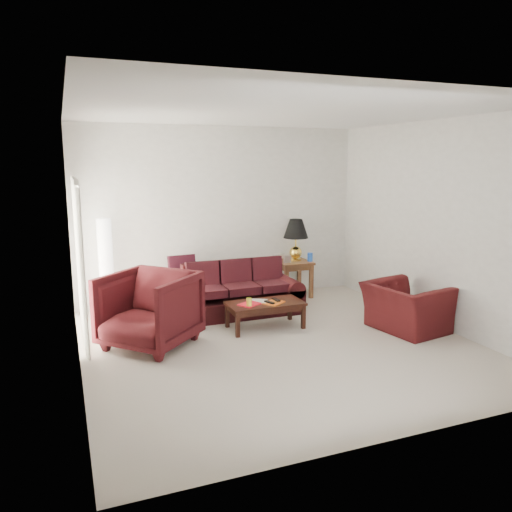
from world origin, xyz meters
The scene contains 19 objects.
floor centered at (0.00, 0.00, 0.00)m, with size 5.00×5.00×0.00m, color beige.
blinds centered at (-2.42, 1.30, 1.08)m, with size 0.10×2.00×2.16m, color silver.
sofa centered at (-0.05, 1.46, 0.40)m, with size 1.97×0.85×0.81m, color black, non-canonical shape.
throw_pillow centered at (-0.81, 2.12, 0.68)m, with size 0.44×0.13×0.44m, color black.
end_table centered at (1.23, 2.15, 0.32)m, with size 0.59×0.59×0.65m, color #51251C, non-canonical shape.
table_lamp centered at (1.29, 2.18, 1.02)m, with size 0.45×0.45×0.75m, color #E8BE48, non-canonical shape.
clock centered at (1.06, 2.05, 0.71)m, with size 0.13×0.04×0.13m, color silver.
blue_canister centered at (1.49, 2.02, 0.72)m, with size 0.10×0.10×0.15m, color #1C4DB6.
picture_frame centered at (1.03, 2.38, 0.73)m, with size 0.14×0.02×0.18m, color #B3B4B7.
floor_lamp centered at (-2.00, 2.20, 0.78)m, with size 0.25×0.25×1.56m, color silver, non-canonical shape.
armchair_left centered at (-1.61, 0.57, 0.49)m, with size 1.06×1.09×0.99m, color #3B0D11.
armchair_right centered at (1.93, -0.13, 0.34)m, with size 1.04×0.91×0.68m, color #3D0E0F.
coffee_table centered at (0.08, 0.69, 0.19)m, with size 1.11×0.55×0.39m, color black, non-canonical shape.
magazine_red centered at (-0.17, 0.65, 0.40)m, with size 0.29×0.22×0.02m, color red.
magazine_white centered at (-0.02, 0.76, 0.40)m, with size 0.29×0.22×0.02m, color silver.
magazine_orange centered at (0.18, 0.60, 0.40)m, with size 0.29×0.21×0.02m, color orange.
remote_a centered at (0.10, 0.58, 0.42)m, with size 0.05×0.18×0.02m, color black.
remote_b centered at (0.24, 0.67, 0.42)m, with size 0.06×0.19×0.02m, color black.
yellow_glass centered at (-0.22, 0.56, 0.45)m, with size 0.08×0.08×0.13m, color yellow.
Camera 1 is at (-2.59, -5.77, 2.39)m, focal length 35.00 mm.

